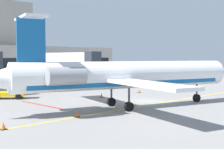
% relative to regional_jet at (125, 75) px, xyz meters
% --- Properties ---
extents(ground, '(120.00, 120.00, 0.11)m').
position_rel_regional_jet_xyz_m(ground, '(5.38, 1.50, -3.36)').
color(ground, gray).
extents(jet_bridge_west, '(2.40, 20.56, 6.11)m').
position_rel_regional_jet_xyz_m(jet_bridge_west, '(14.98, 30.47, 1.43)').
color(jet_bridge_west, silver).
rests_on(jet_bridge_west, ground).
extents(regional_jet, '(28.41, 21.93, 8.55)m').
position_rel_regional_jet_xyz_m(regional_jet, '(0.00, 0.00, 0.00)').
color(regional_jet, white).
rests_on(regional_jet, ground).
extents(baggage_tug, '(4.25, 3.95, 2.19)m').
position_rel_regional_jet_xyz_m(baggage_tug, '(-4.49, 14.78, -2.31)').
color(baggage_tug, '#E5B20C').
rests_on(baggage_tug, ground).
extents(pushback_tractor, '(3.29, 3.32, 2.12)m').
position_rel_regional_jet_xyz_m(pushback_tractor, '(18.70, 15.38, -2.37)').
color(pushback_tractor, '#19389E').
rests_on(pushback_tractor, ground).
extents(safety_cone_alpha, '(0.47, 0.47, 0.55)m').
position_rel_regional_jet_xyz_m(safety_cone_alpha, '(11.49, 7.99, -3.06)').
color(safety_cone_alpha, orange).
rests_on(safety_cone_alpha, ground).
extents(safety_cone_bravo, '(0.47, 0.47, 0.55)m').
position_rel_regional_jet_xyz_m(safety_cone_bravo, '(4.12, 7.95, -3.06)').
color(safety_cone_bravo, orange).
rests_on(safety_cone_bravo, ground).
extents(safety_cone_charlie, '(0.47, 0.47, 0.55)m').
position_rel_regional_jet_xyz_m(safety_cone_charlie, '(-12.98, -0.29, -3.06)').
color(safety_cone_charlie, orange).
rests_on(safety_cone_charlie, ground).
extents(safety_cone_delta, '(0.47, 0.47, 0.55)m').
position_rel_regional_jet_xyz_m(safety_cone_delta, '(-6.34, -0.22, -3.06)').
color(safety_cone_delta, orange).
rests_on(safety_cone_delta, ground).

